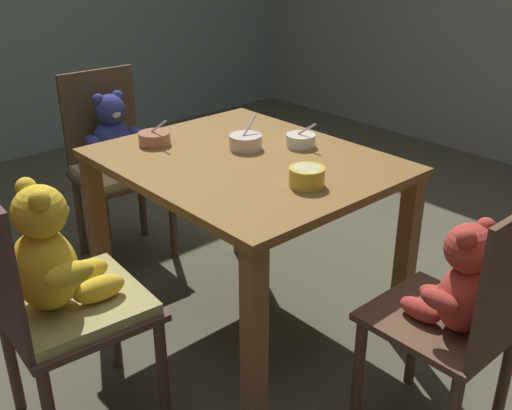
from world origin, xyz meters
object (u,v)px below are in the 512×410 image
object	(u,v)px
porridge_bowl_terracotta_near_left	(154,138)
dining_table	(246,188)
porridge_bowl_white_far_center	(301,140)
teddy_chair_near_right	(460,301)
teddy_chair_near_left	(116,152)
porridge_bowl_yellow_near_right	(307,176)
teddy_chair_near_front	(56,279)
porridge_bowl_cream_center	(246,141)

from	to	relation	value
porridge_bowl_terracotta_near_left	dining_table	bearing A→B (deg)	24.39
porridge_bowl_terracotta_near_left	porridge_bowl_white_far_center	bearing A→B (deg)	45.72
teddy_chair_near_right	teddy_chair_near_left	world-z (taller)	teddy_chair_near_left
porridge_bowl_yellow_near_right	teddy_chair_near_front	bearing A→B (deg)	-110.57
teddy_chair_near_left	porridge_bowl_terracotta_near_left	size ratio (longest dim) A/B	6.85
teddy_chair_near_left	porridge_bowl_terracotta_near_left	xyz separation A→B (m)	(0.50, -0.10, 0.22)
dining_table	porridge_bowl_terracotta_near_left	size ratio (longest dim) A/B	7.87
porridge_bowl_white_far_center	porridge_bowl_terracotta_near_left	world-z (taller)	porridge_bowl_terracotta_near_left
teddy_chair_near_left	teddy_chair_near_right	bearing A→B (deg)	6.90
teddy_chair_near_right	porridge_bowl_yellow_near_right	distance (m)	0.60
teddy_chair_near_left	porridge_bowl_white_far_center	world-z (taller)	teddy_chair_near_left
teddy_chair_near_left	porridge_bowl_yellow_near_right	distance (m)	1.19
porridge_bowl_white_far_center	porridge_bowl_cream_center	size ratio (longest dim) A/B	0.91
teddy_chair_near_right	porridge_bowl_terracotta_near_left	size ratio (longest dim) A/B	6.56
dining_table	teddy_chair_near_front	xyz separation A→B (m)	(0.04, -0.77, -0.06)
teddy_chair_near_front	porridge_bowl_terracotta_near_left	xyz separation A→B (m)	(-0.39, 0.61, 0.20)
teddy_chair_near_right	teddy_chair_near_left	distance (m)	1.72
dining_table	teddy_chair_near_front	distance (m)	0.77
teddy_chair_near_right	dining_table	bearing A→B (deg)	3.29
dining_table	teddy_chair_near_right	world-z (taller)	teddy_chair_near_right
dining_table	porridge_bowl_yellow_near_right	world-z (taller)	porridge_bowl_yellow_near_right
teddy_chair_near_right	porridge_bowl_terracotta_near_left	distance (m)	1.25
teddy_chair_near_left	porridge_bowl_white_far_center	size ratio (longest dim) A/B	7.53
teddy_chair_near_right	porridge_bowl_white_far_center	size ratio (longest dim) A/B	7.22
porridge_bowl_yellow_near_right	porridge_bowl_cream_center	xyz separation A→B (m)	(-0.40, 0.09, -0.00)
teddy_chair_near_left	teddy_chair_near_front	bearing A→B (deg)	-35.15
porridge_bowl_yellow_near_right	porridge_bowl_terracotta_near_left	xyz separation A→B (m)	(-0.67, -0.14, -0.01)
dining_table	teddy_chair_near_left	distance (m)	0.86
teddy_chair_near_front	porridge_bowl_white_far_center	bearing A→B (deg)	4.40
teddy_chair_near_front	porridge_bowl_cream_center	world-z (taller)	teddy_chair_near_front
dining_table	teddy_chair_near_right	bearing A→B (deg)	3.30
dining_table	teddy_chair_near_front	world-z (taller)	teddy_chair_near_front
porridge_bowl_yellow_near_right	porridge_bowl_cream_center	world-z (taller)	porridge_bowl_cream_center
teddy_chair_near_right	porridge_bowl_terracotta_near_left	world-z (taller)	teddy_chair_near_right
porridge_bowl_white_far_center	porridge_bowl_terracotta_near_left	distance (m)	0.56
porridge_bowl_white_far_center	porridge_bowl_cream_center	xyz separation A→B (m)	(-0.12, -0.17, 0.00)
porridge_bowl_white_far_center	teddy_chair_near_front	bearing A→B (deg)	-90.02
dining_table	teddy_chair_near_left	world-z (taller)	teddy_chair_near_left
porridge_bowl_cream_center	teddy_chair_near_left	bearing A→B (deg)	-170.77
teddy_chair_near_right	porridge_bowl_cream_center	world-z (taller)	teddy_chair_near_right
teddy_chair_near_front	porridge_bowl_yellow_near_right	xyz separation A→B (m)	(0.28, 0.75, 0.20)
teddy_chair_near_left	porridge_bowl_yellow_near_right	size ratio (longest dim) A/B	7.64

